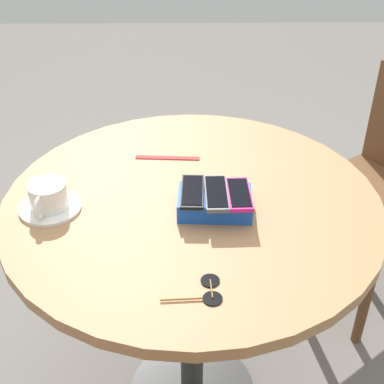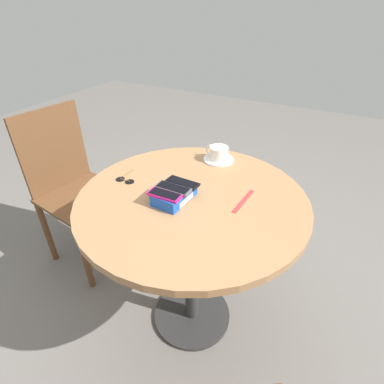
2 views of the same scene
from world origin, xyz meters
name	(u,v)px [view 1 (image 1 of 2)]	position (x,y,z in m)	size (l,w,h in m)	color
round_table	(192,240)	(0.00, 0.00, 0.65)	(0.93, 0.93, 0.78)	#2D2D2D
phone_box	(215,203)	(-0.05, 0.05, 0.80)	(0.18, 0.12, 0.05)	blue
phone_magenta	(239,194)	(-0.11, 0.06, 0.83)	(0.06, 0.13, 0.01)	#D11975
phone_gray	(216,193)	(-0.06, 0.05, 0.83)	(0.05, 0.14, 0.01)	#515156
phone_black	(191,191)	(0.00, 0.04, 0.83)	(0.06, 0.14, 0.01)	black
saucer	(50,207)	(0.34, 0.04, 0.78)	(0.15, 0.15, 0.01)	white
coffee_cup	(48,195)	(0.34, 0.04, 0.82)	(0.09, 0.12, 0.06)	white
lanyard_strap	(167,158)	(0.06, -0.19, 0.78)	(0.18, 0.02, 0.00)	red
sunglasses	(208,291)	(-0.03, 0.32, 0.78)	(0.12, 0.09, 0.01)	black
chair_far_side	(382,190)	(-0.68, -0.49, 0.46)	(0.55, 0.55, 0.86)	brown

